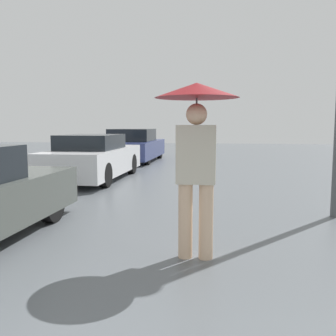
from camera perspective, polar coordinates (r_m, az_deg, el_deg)
The scene contains 3 objects.
pedestrian at distance 4.11m, azimuth 4.35°, elevation 5.63°, with size 0.92×0.92×1.95m.
parked_car_middle at distance 10.53m, azimuth -11.24°, elevation 1.50°, with size 1.66×4.28×1.24m.
parked_car_farthest at distance 15.65m, azimuth -5.26°, elevation 3.33°, with size 1.89×4.53×1.34m.
Camera 1 is at (0.23, -0.82, 1.49)m, focal length 40.00 mm.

